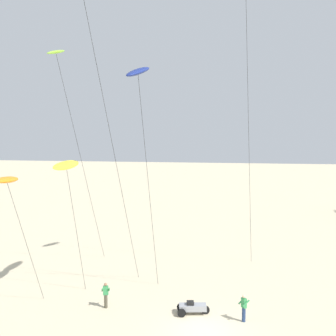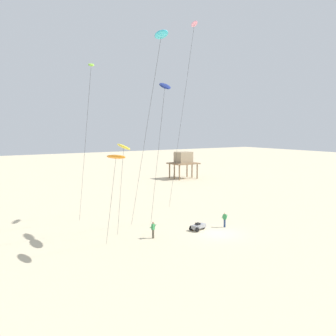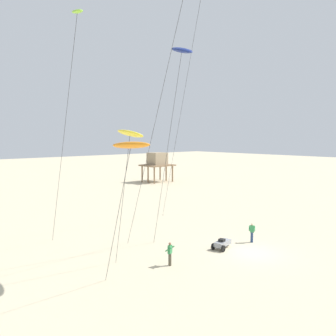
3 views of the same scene
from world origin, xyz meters
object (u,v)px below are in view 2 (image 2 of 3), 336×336
Objects in this scene: kite_navy at (165,87)px; beach_buggy at (198,226)px; kite_cyan at (161,36)px; kite_flyer_nearest at (153,230)px; stilt_house at (183,159)px; kite_lime at (91,69)px; kite_flyer_middle at (225,219)px; kite_orange at (116,157)px; kite_yellow at (124,147)px; kite_pink at (194,28)px.

kite_navy reaches higher than beach_buggy.
kite_flyer_nearest is (0.40, 2.23, -18.35)m from kite_cyan.
beach_buggy is at bearing -122.62° from stilt_house.
kite_cyan is 11.79× the size of kite_flyer_nearest.
kite_navy is 44.36m from stilt_house.
kite_flyer_nearest is at bearing -40.21° from kite_lime.
kite_flyer_middle is (13.52, -4.61, -15.88)m from kite_lime.
kite_cyan is (4.77, 0.42, 10.67)m from kite_orange.
kite_lime is at bearing 158.71° from beach_buggy.
beach_buggy is at bearing -5.27° from kite_yellow.
kite_orange is 13.77m from beach_buggy.
kite_flyer_middle is at bearing 9.65° from kite_cyan.
kite_lime is 1.81× the size of kite_yellow.
beach_buggy is (3.63, -1.06, -14.74)m from kite_navy.
stilt_house is at bearing 61.63° from kite_flyer_middle.
kite_flyer_middle is (11.65, -1.37, -8.31)m from kite_yellow.
kite_yellow is at bearing -176.68° from kite_navy.
kite_yellow is 0.61× the size of kite_navy.
kite_yellow is 10.73m from kite_cyan.
kite_lime is 0.89× the size of kite_cyan.
kite_cyan reaches higher than kite_lime.
beach_buggy is (-3.03, -5.22, -22.33)m from kite_pink.
kite_lime is 1.97× the size of kite_orange.
kite_flyer_nearest is 1.00× the size of kite_flyer_middle.
stilt_house is (19.49, 29.95, -18.57)m from kite_pink.
beach_buggy is (-22.52, -35.18, -3.76)m from stilt_house.
kite_yellow reaches higher than kite_flyer_nearest.
kite_yellow is 18.31m from kite_pink.
stilt_house is at bearing 51.27° from kite_flyer_nearest.
kite_cyan is 49.36m from stilt_house.
kite_flyer_nearest is at bearing -128.73° from stilt_house.
kite_orange is at bearing -125.02° from kite_yellow.
beach_buggy is at bearing -120.13° from kite_pink.
kite_cyan is at bearing -170.35° from kite_flyer_middle.
kite_lime is 1.11× the size of kite_navy.
kite_flyer_middle is at bearing -118.37° from stilt_house.
kite_lime reaches higher than kite_orange.
kite_orange is at bearing -131.43° from stilt_house.
kite_flyer_middle is at bearing -88.32° from kite_pink.
kite_flyer_middle is 40.79m from stilt_house.
kite_lime is 10.49× the size of kite_flyer_middle.
kite_pink is 12.22m from kite_cyan.
kite_flyer_middle is at bearing -13.60° from kite_navy.
kite_orange is 0.45× the size of kite_cyan.
kite_pink is 14.02× the size of kite_flyer_nearest.
kite_orange is 4.20× the size of beach_buggy.
kite_lime is 14.67m from kite_pink.
kite_flyer_middle is (6.83, -1.65, -14.27)m from kite_navy.
kite_pink is at bearing 39.17° from kite_cyan.
kite_navy is at bearing 3.32° from kite_yellow.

